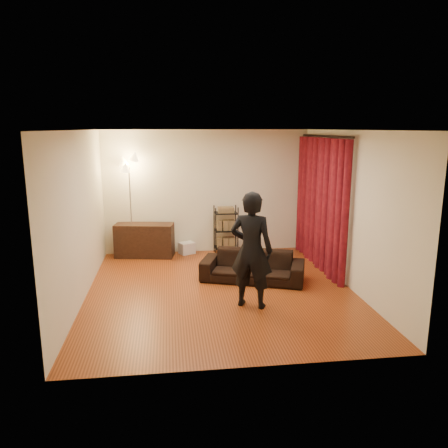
{
  "coord_description": "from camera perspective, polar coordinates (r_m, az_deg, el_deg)",
  "views": [
    {
      "loc": [
        -0.84,
        -7.04,
        2.73
      ],
      "look_at": [
        0.1,
        0.3,
        1.1
      ],
      "focal_mm": 35.0,
      "sensor_mm": 36.0,
      "label": 1
    }
  ],
  "objects": [
    {
      "name": "wall_right",
      "position": [
        7.81,
        16.14,
        1.75
      ],
      "size": [
        0.0,
        5.0,
        5.0
      ],
      "primitive_type": "plane",
      "rotation": [
        1.57,
        0.0,
        -1.57
      ],
      "color": "beige",
      "rests_on": "ground"
    },
    {
      "name": "wall_left",
      "position": [
        7.31,
        -18.28,
        0.91
      ],
      "size": [
        0.0,
        5.0,
        5.0
      ],
      "primitive_type": "plane",
      "rotation": [
        1.57,
        0.0,
        1.57
      ],
      "color": "beige",
      "rests_on": "ground"
    },
    {
      "name": "ceiling",
      "position": [
        7.09,
        -0.5,
        12.18
      ],
      "size": [
        5.0,
        5.0,
        0.0
      ],
      "primitive_type": "plane",
      "rotation": [
        3.14,
        0.0,
        0.0
      ],
      "color": "white",
      "rests_on": "ground"
    },
    {
      "name": "person",
      "position": [
        6.69,
        3.59,
        -3.41
      ],
      "size": [
        0.79,
        0.68,
        1.82
      ],
      "primitive_type": "imported",
      "rotation": [
        0.0,
        0.0,
        2.69
      ],
      "color": "black",
      "rests_on": "ground"
    },
    {
      "name": "media_cabinet",
      "position": [
        9.58,
        -10.34,
        -2.1
      ],
      "size": [
        1.3,
        0.67,
        0.72
      ],
      "primitive_type": "cube",
      "rotation": [
        0.0,
        0.0,
        -0.17
      ],
      "color": "black",
      "rests_on": "ground"
    },
    {
      "name": "sofa",
      "position": [
        7.99,
        3.76,
        -5.53
      ],
      "size": [
        1.98,
        1.29,
        0.54
      ],
      "primitive_type": "imported",
      "rotation": [
        0.0,
        0.0,
        -0.34
      ],
      "color": "black",
      "rests_on": "ground"
    },
    {
      "name": "curtain_rod",
      "position": [
        8.7,
        13.06,
        11.12
      ],
      "size": [
        0.04,
        2.65,
        0.04
      ],
      "primitive_type": "cylinder",
      "rotation": [
        1.57,
        0.0,
        0.0
      ],
      "color": "black",
      "rests_on": "wall_right"
    },
    {
      "name": "storage_boxes",
      "position": [
        9.71,
        -4.86,
        -3.14
      ],
      "size": [
        0.39,
        0.36,
        0.26
      ],
      "primitive_type": null,
      "rotation": [
        0.0,
        0.0,
        0.43
      ],
      "color": "silver",
      "rests_on": "ground"
    },
    {
      "name": "wall_front",
      "position": [
        4.82,
        3.06,
        -4.25
      ],
      "size": [
        5.0,
        0.0,
        5.0
      ],
      "primitive_type": "plane",
      "rotation": [
        -1.57,
        0.0,
        0.0
      ],
      "color": "beige",
      "rests_on": "ground"
    },
    {
      "name": "floor_lamp",
      "position": [
        9.43,
        -12.1,
        2.09
      ],
      "size": [
        0.49,
        0.49,
        2.17
      ],
      "primitive_type": null,
      "rotation": [
        0.0,
        0.0,
        0.32
      ],
      "color": "silver",
      "rests_on": "ground"
    },
    {
      "name": "wire_shelf",
      "position": [
        9.59,
        0.24,
        -0.81
      ],
      "size": [
        0.58,
        0.51,
        1.07
      ],
      "primitive_type": null,
      "rotation": [
        0.0,
        0.0,
        0.41
      ],
      "color": "black",
      "rests_on": "ground"
    },
    {
      "name": "wall_back",
      "position": [
        9.68,
        -2.25,
        4.22
      ],
      "size": [
        5.0,
        0.0,
        5.0
      ],
      "primitive_type": "plane",
      "rotation": [
        1.57,
        0.0,
        0.0
      ],
      "color": "beige",
      "rests_on": "ground"
    },
    {
      "name": "floor",
      "position": [
        7.6,
        -0.47,
        -8.64
      ],
      "size": [
        5.0,
        5.0,
        0.0
      ],
      "primitive_type": "plane",
      "color": "#954119",
      "rests_on": "ground"
    },
    {
      "name": "curtain",
      "position": [
        8.81,
        12.53,
        2.62
      ],
      "size": [
        0.22,
        2.65,
        2.55
      ],
      "primitive_type": null,
      "color": "maroon",
      "rests_on": "ground"
    }
  ]
}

